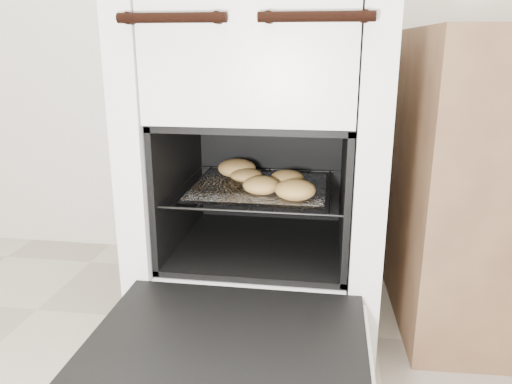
% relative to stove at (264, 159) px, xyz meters
% --- Properties ---
extents(stove, '(0.62, 0.68, 0.94)m').
position_rel_stove_xyz_m(stove, '(0.00, 0.00, 0.00)').
color(stove, white).
rests_on(stove, ground).
extents(oven_door, '(0.55, 0.43, 0.04)m').
position_rel_stove_xyz_m(oven_door, '(-0.00, -0.52, -0.26)').
color(oven_door, black).
rests_on(oven_door, stove).
extents(oven_rack, '(0.45, 0.43, 0.01)m').
position_rel_stove_xyz_m(oven_rack, '(-0.00, -0.07, -0.06)').
color(oven_rack, black).
rests_on(oven_rack, stove).
extents(foil_sheet, '(0.35, 0.31, 0.01)m').
position_rel_stove_xyz_m(foil_sheet, '(-0.00, -0.09, -0.06)').
color(foil_sheet, silver).
rests_on(foil_sheet, oven_rack).
extents(baked_rolls, '(0.30, 0.32, 0.05)m').
position_rel_stove_xyz_m(baked_rolls, '(0.01, -0.09, -0.03)').
color(baked_rolls, tan).
rests_on(baked_rolls, foil_sheet).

